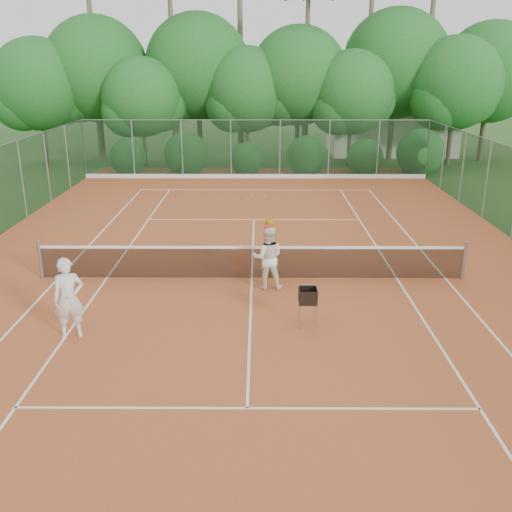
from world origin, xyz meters
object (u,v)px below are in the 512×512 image
at_px(player_white, 69,298).
at_px(player_center_grp, 268,257).
at_px(player_yellow, 270,247).
at_px(ball_hopper, 308,297).

xyz_separation_m(player_white, player_center_grp, (4.39, 2.93, -0.05)).
relative_size(player_yellow, ball_hopper, 1.85).
height_order(player_yellow, ball_hopper, player_yellow).
bearing_deg(player_white, player_center_grp, 13.47).
height_order(player_center_grp, ball_hopper, player_center_grp).
relative_size(player_center_grp, player_yellow, 1.03).
bearing_deg(ball_hopper, player_white, -158.21).
bearing_deg(player_center_grp, player_white, -146.27).
relative_size(player_white, player_yellow, 1.07).
height_order(player_center_grp, player_yellow, player_center_grp).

